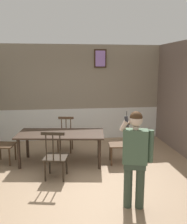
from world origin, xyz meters
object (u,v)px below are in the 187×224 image
at_px(chair_near_window, 2,144).
at_px(chair_by_doorway, 55,156).
at_px(chair_at_table_head, 65,135).
at_px(chair_opposite_corner, 120,143).
at_px(dining_table, 61,136).
at_px(person_figure, 135,155).

bearing_deg(chair_near_window, chair_by_doorway, 60.69).
bearing_deg(chair_at_table_head, chair_opposite_corner, 151.37).
xyz_separation_m(dining_table, chair_by_doorway, (-0.12, -0.84, -0.17)).
height_order(chair_at_table_head, person_figure, person_figure).
relative_size(chair_near_window, person_figure, 0.61).
bearing_deg(chair_by_doorway, person_figure, -32.01).
bearing_deg(person_figure, dining_table, -44.53).
distance_m(chair_at_table_head, chair_opposite_corner, 1.62).
xyz_separation_m(chair_by_doorway, person_figure, (1.28, -1.23, 0.42)).
height_order(chair_near_window, chair_opposite_corner, chair_opposite_corner).
bearing_deg(chair_opposite_corner, person_figure, 178.87).
xyz_separation_m(chair_by_doorway, chair_at_table_head, (0.24, 1.67, -0.03)).
relative_size(chair_at_table_head, person_figure, 0.57).
xyz_separation_m(dining_table, chair_at_table_head, (0.12, 0.83, -0.21)).
height_order(dining_table, chair_near_window, chair_near_window).
relative_size(dining_table, chair_opposite_corner, 2.02).
distance_m(chair_at_table_head, person_figure, 3.12).
bearing_deg(person_figure, chair_near_window, -25.56).
bearing_deg(chair_near_window, chair_at_table_head, 123.39).
relative_size(chair_at_table_head, chair_opposite_corner, 0.88).
relative_size(dining_table, person_figure, 1.31).
distance_m(dining_table, chair_at_table_head, 0.87).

